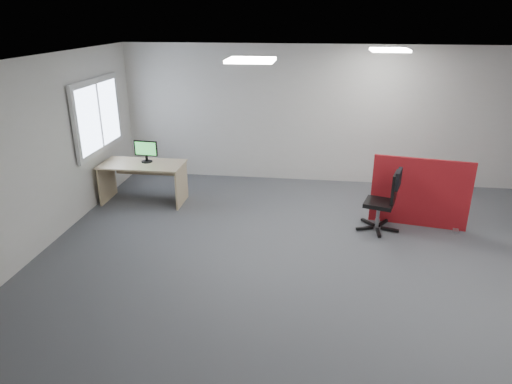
# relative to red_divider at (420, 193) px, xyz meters

# --- Properties ---
(floor) EXTENTS (9.00, 9.00, 0.00)m
(floor) POSITION_rel_red_divider_xyz_m (-1.06, -1.54, -0.56)
(floor) COLOR #4D5054
(floor) RESTS_ON ground
(ceiling) EXTENTS (9.00, 7.00, 0.02)m
(ceiling) POSITION_rel_red_divider_xyz_m (-1.06, -1.54, 2.14)
(ceiling) COLOR white
(ceiling) RESTS_ON wall_back
(wall_back) EXTENTS (9.00, 0.02, 2.70)m
(wall_back) POSITION_rel_red_divider_xyz_m (-1.06, 1.96, 0.79)
(wall_back) COLOR silver
(wall_back) RESTS_ON floor
(wall_left) EXTENTS (0.02, 7.00, 2.70)m
(wall_left) POSITION_rel_red_divider_xyz_m (-5.56, -1.54, 0.79)
(wall_left) COLOR silver
(wall_left) RESTS_ON floor
(window) EXTENTS (0.06, 1.70, 1.30)m
(window) POSITION_rel_red_divider_xyz_m (-5.50, 0.46, 0.99)
(window) COLOR white
(window) RESTS_ON wall_left
(ceiling_lights) EXTENTS (4.10, 4.10, 0.04)m
(ceiling_lights) POSITION_rel_red_divider_xyz_m (-0.73, -0.87, 2.11)
(ceiling_lights) COLOR white
(ceiling_lights) RESTS_ON ceiling
(red_divider) EXTENTS (1.50, 0.31, 1.13)m
(red_divider) POSITION_rel_red_divider_xyz_m (0.00, 0.00, 0.00)
(red_divider) COLOR maroon
(red_divider) RESTS_ON floor
(second_desk) EXTENTS (1.47, 0.73, 0.73)m
(second_desk) POSITION_rel_red_divider_xyz_m (-4.74, 0.42, -0.01)
(second_desk) COLOR #D0B485
(second_desk) RESTS_ON floor
(monitor_second) EXTENTS (0.43, 0.20, 0.39)m
(monitor_second) POSITION_rel_red_divider_xyz_m (-4.69, 0.48, 0.39)
(monitor_second) COLOR black
(monitor_second) RESTS_ON second_desk
(office_chair) EXTENTS (0.67, 0.65, 1.01)m
(office_chair) POSITION_rel_red_divider_xyz_m (-0.55, -0.28, 0.02)
(office_chair) COLOR black
(office_chair) RESTS_ON floor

